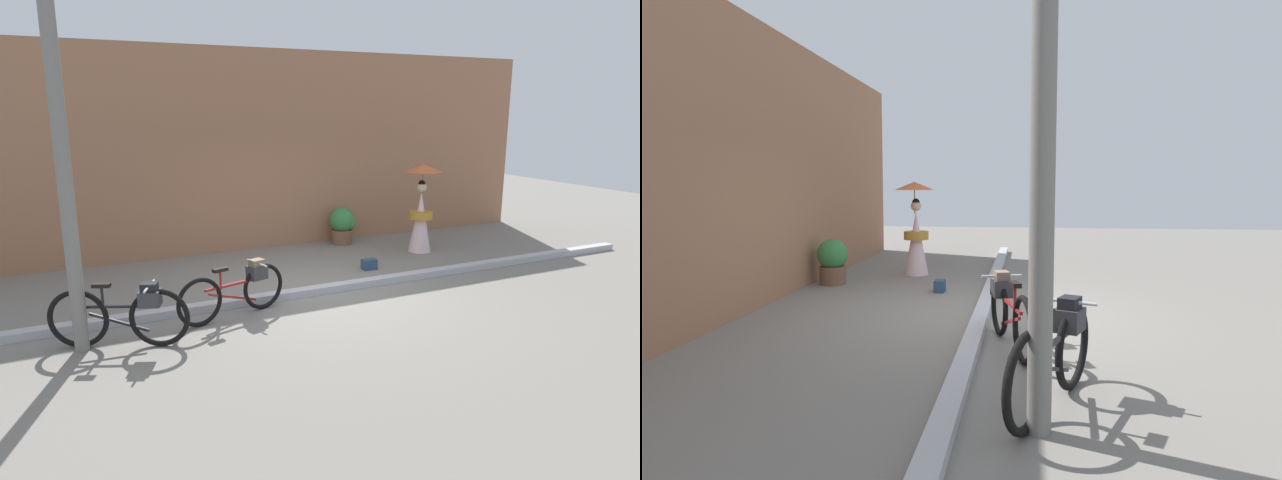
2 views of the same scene
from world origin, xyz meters
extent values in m
plane|color=gray|center=(0.00, 0.00, 0.00)|extent=(30.00, 30.00, 0.00)
cube|color=#9E6B4C|center=(0.00, 3.49, 2.09)|extent=(14.00, 0.40, 4.18)
cube|color=#B2B2B7|center=(0.00, 0.00, 0.06)|extent=(14.00, 0.20, 0.12)
torus|color=black|center=(-1.04, -0.28, 0.35)|extent=(0.70, 0.25, 0.71)
torus|color=black|center=(-2.08, -0.57, 0.35)|extent=(0.70, 0.25, 0.71)
cube|color=maroon|center=(-1.56, -0.42, 0.50)|extent=(0.88, 0.28, 0.04)
cube|color=maroon|center=(-1.56, -0.42, 0.31)|extent=(0.77, 0.25, 0.28)
cylinder|color=maroon|center=(-1.74, -0.48, 0.61)|extent=(0.03, 0.03, 0.29)
cube|color=black|center=(-1.74, -0.48, 0.76)|extent=(0.24, 0.15, 0.05)
cylinder|color=silver|center=(-1.14, -0.31, 0.74)|extent=(0.16, 0.47, 0.03)
cube|color=#333338|center=(-1.14, -0.31, 0.60)|extent=(0.31, 0.28, 0.20)
cube|color=#72604C|center=(-1.14, -0.31, 0.73)|extent=(0.24, 0.21, 0.14)
torus|color=black|center=(-2.69, -1.01, 0.39)|extent=(0.74, 0.37, 0.77)
torus|color=black|center=(-3.63, -0.61, 0.39)|extent=(0.74, 0.37, 0.77)
cube|color=black|center=(-3.16, -0.81, 0.55)|extent=(0.80, 0.37, 0.04)
cube|color=black|center=(-3.16, -0.81, 0.33)|extent=(0.70, 0.32, 0.27)
cylinder|color=black|center=(-3.33, -0.74, 0.67)|extent=(0.03, 0.03, 0.32)
cube|color=black|center=(-3.33, -0.74, 0.83)|extent=(0.24, 0.17, 0.05)
cylinder|color=silver|center=(-2.79, -0.97, 0.81)|extent=(0.22, 0.45, 0.03)
cube|color=#333338|center=(-2.79, -0.97, 0.65)|extent=(0.33, 0.30, 0.20)
cube|color=black|center=(-2.79, -0.97, 0.78)|extent=(0.25, 0.23, 0.14)
cone|color=silver|center=(3.15, 1.59, 0.64)|extent=(0.48, 0.48, 1.27)
cylinder|color=#C1842D|center=(3.15, 1.59, 0.79)|extent=(0.49, 0.49, 0.16)
sphere|color=beige|center=(3.15, 1.59, 1.37)|extent=(0.20, 0.20, 0.20)
sphere|color=black|center=(3.15, 1.59, 1.45)|extent=(0.15, 0.15, 0.15)
cylinder|color=olive|center=(3.20, 1.63, 1.50)|extent=(0.02, 0.02, 0.55)
cone|color=orange|center=(3.20, 1.63, 1.77)|extent=(0.78, 0.78, 0.16)
cylinder|color=brown|center=(1.96, 2.90, 0.16)|extent=(0.47, 0.47, 0.33)
sphere|color=#387F42|center=(1.96, 2.90, 0.55)|extent=(0.55, 0.55, 0.55)
sphere|color=#387F42|center=(2.09, 2.81, 0.48)|extent=(0.30, 0.30, 0.30)
cube|color=navy|center=(1.48, 0.85, 0.10)|extent=(0.28, 0.17, 0.20)
cube|color=#243951|center=(1.48, 0.80, 0.15)|extent=(0.24, 0.06, 0.07)
cylinder|color=slate|center=(-3.62, -0.70, 2.40)|extent=(0.18, 0.18, 4.80)
camera|label=1|loc=(-3.68, -7.87, 2.99)|focal=31.09mm
camera|label=2|loc=(-7.52, -0.60, 1.84)|focal=30.80mm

